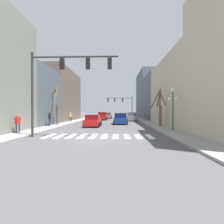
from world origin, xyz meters
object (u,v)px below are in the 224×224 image
object	(u,v)px
street_lamp_right_corner	(173,100)
car_parked_left_near	(108,116)
car_parked_left_far	(120,119)
car_parked_right_far	(131,117)
traffic_signal_near	(63,74)
street_tree_left_near	(160,108)
traffic_signal_far	(122,102)
car_driving_away_lane	(102,116)
street_tree_right_near	(54,106)
car_at_intersection	(93,121)
pedestrian_waiting_at_curb	(50,117)
pedestrian_near_right_corner	(71,116)
pedestrian_crossing_street	(18,122)

from	to	relation	value
street_lamp_right_corner	car_parked_left_near	xyz separation A→B (m)	(-7.90, 28.86, -2.31)
car_parked_left_far	car_parked_right_far	size ratio (longest dim) A/B	0.99
traffic_signal_near	street_tree_left_near	xyz separation A→B (m)	(9.39, 7.94, -2.60)
traffic_signal_far	car_driving_away_lane	distance (m)	8.43
street_tree_left_near	street_tree_right_near	xyz separation A→B (m)	(-13.87, 2.26, 0.39)
car_at_intersection	car_parked_left_near	xyz separation A→B (m)	(0.67, 23.25, 0.02)
traffic_signal_far	car_driving_away_lane	bearing A→B (deg)	-125.37
car_parked_left_near	pedestrian_waiting_at_curb	distance (m)	24.98
pedestrian_waiting_at_curb	car_parked_left_far	bearing A→B (deg)	-61.80
car_driving_away_lane	street_tree_left_near	size ratio (longest dim) A/B	1.04
car_driving_away_lane	pedestrian_waiting_at_curb	size ratio (longest dim) A/B	2.65
traffic_signal_near	traffic_signal_far	xyz separation A→B (m)	(5.30, 31.40, -0.70)
traffic_signal_near	car_parked_left_far	world-z (taller)	traffic_signal_near
car_parked_left_near	street_lamp_right_corner	bearing A→B (deg)	15.31
traffic_signal_near	car_parked_right_far	xyz separation A→B (m)	(7.05, 22.26, -4.14)
street_tree_right_near	car_parked_right_far	bearing A→B (deg)	46.30
car_at_intersection	street_tree_right_near	distance (m)	5.94
traffic_signal_near	car_parked_left_near	distance (m)	32.66
traffic_signal_near	street_lamp_right_corner	xyz separation A→B (m)	(9.57, 3.49, -1.89)
car_parked_right_far	pedestrian_waiting_at_curb	size ratio (longest dim) A/B	2.62
car_at_intersection	car_parked_left_far	xyz separation A→B (m)	(3.66, 4.53, 0.06)
car_parked_right_far	car_at_intersection	bearing A→B (deg)	155.32
pedestrian_near_right_corner	street_tree_left_near	size ratio (longest dim) A/B	0.34
pedestrian_near_right_corner	street_tree_left_near	world-z (taller)	street_tree_left_near
pedestrian_near_right_corner	car_parked_left_near	bearing A→B (deg)	51.05
pedestrian_crossing_street	street_tree_right_near	xyz separation A→B (m)	(-0.11, 8.95, 1.64)
car_parked_right_far	car_parked_left_near	distance (m)	11.43
car_at_intersection	car_driving_away_lane	distance (m)	16.03
car_driving_away_lane	car_parked_right_far	size ratio (longest dim) A/B	1.01
car_at_intersection	traffic_signal_near	bearing A→B (deg)	-6.28
car_driving_away_lane	pedestrian_near_right_corner	size ratio (longest dim) A/B	3.03
traffic_signal_near	car_parked_left_far	distance (m)	14.99
car_parked_left_far	street_tree_right_near	world-z (taller)	street_tree_right_near
car_at_intersection	pedestrian_crossing_street	xyz separation A→B (m)	(-5.37, -7.85, 0.37)
pedestrian_near_right_corner	pedestrian_crossing_street	bearing A→B (deg)	-108.13
pedestrian_crossing_street	street_tree_left_near	xyz separation A→B (m)	(13.76, 6.70, 1.25)
traffic_signal_far	car_at_intersection	distance (m)	22.99
car_parked_left_near	car_parked_left_far	bearing A→B (deg)	9.06
car_parked_right_far	street_lamp_right_corner	bearing A→B (deg)	-172.35
traffic_signal_near	car_parked_left_far	size ratio (longest dim) A/B	1.44
street_lamp_right_corner	car_parked_left_near	bearing A→B (deg)	105.31
pedestrian_crossing_street	car_parked_left_near	bearing A→B (deg)	-167.18
street_tree_right_near	car_at_intersection	bearing A→B (deg)	-11.40
car_at_intersection	street_tree_right_near	size ratio (longest dim) A/B	0.77
car_driving_away_lane	car_parked_right_far	bearing A→B (deg)	65.19
street_lamp_right_corner	pedestrian_waiting_at_curb	xyz separation A→B (m)	(-13.85, 4.60, -1.82)
pedestrian_crossing_street	street_tree_left_near	distance (m)	15.35
car_parked_right_far	street_tree_right_near	size ratio (longest dim) A/B	0.89
pedestrian_near_right_corner	street_tree_right_near	world-z (taller)	street_tree_right_near
street_lamp_right_corner	car_parked_right_far	world-z (taller)	street_lamp_right_corner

